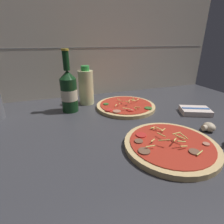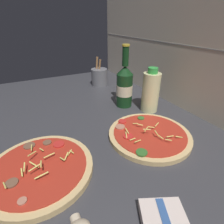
{
  "view_description": "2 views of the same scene",
  "coord_description": "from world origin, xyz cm",
  "views": [
    {
      "loc": [
        -23.41,
        -57.35,
        34.2
      ],
      "look_at": [
        -1.5,
        4.84,
        6.67
      ],
      "focal_mm": 28.0,
      "sensor_mm": 36.0,
      "label": 1
    },
    {
      "loc": [
        49.27,
        -18.04,
        39.78
      ],
      "look_at": [
        1.47,
        6.69,
        11.03
      ],
      "focal_mm": 28.0,
      "sensor_mm": 36.0,
      "label": 2
    }
  ],
  "objects": [
    {
      "name": "counter_slab",
      "position": [
        0.0,
        0.0,
        1.25
      ],
      "size": [
        160.0,
        90.0,
        2.5
      ],
      "color": "#38383D",
      "rests_on": "ground"
    },
    {
      "name": "tile_backsplash",
      "position": [
        0.0,
        45.5,
        30.0
      ],
      "size": [
        160.0,
        1.13,
        60.0
      ],
      "color": "beige",
      "rests_on": "ground"
    },
    {
      "name": "pizza_near",
      "position": [
        9.31,
        -19.65,
        3.53
      ],
      "size": [
        28.98,
        28.98,
        4.9
      ],
      "color": "tan",
      "rests_on": "counter_slab"
    },
    {
      "name": "pizza_far",
      "position": [
        10.05,
        17.11,
        3.44
      ],
      "size": [
        28.88,
        28.88,
        4.43
      ],
      "color": "tan",
      "rests_on": "counter_slab"
    },
    {
      "name": "beer_bottle",
      "position": [
        -16.31,
        22.39,
        12.5
      ],
      "size": [
        7.54,
        7.54,
        28.1
      ],
      "color": "#143819",
      "rests_on": "counter_slab"
    },
    {
      "name": "oil_bottle",
      "position": [
        -6.79,
        30.11,
        11.52
      ],
      "size": [
        7.59,
        7.59,
        19.61
      ],
      "color": "beige",
      "rests_on": "counter_slab"
    },
    {
      "name": "utensil_crock",
      "position": [
        -49.18,
        23.96,
        7.77
      ],
      "size": [
        9.91,
        9.91,
        17.16
      ],
      "color": "slate",
      "rests_on": "counter_slab"
    }
  ]
}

